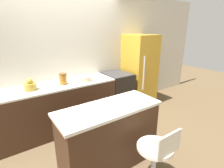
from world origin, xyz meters
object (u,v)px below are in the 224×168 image
at_px(stool_chair, 156,158).
at_px(kettle, 30,86).
at_px(refrigerator, 139,71).
at_px(mixing_bowl, 84,78).
at_px(oven_range, 117,92).

height_order(stool_chair, kettle, kettle).
bearing_deg(refrigerator, mixing_bowl, -178.33).
height_order(oven_range, mixing_bowl, mixing_bowl).
distance_m(oven_range, refrigerator, 0.79).
bearing_deg(oven_range, kettle, -178.52).
relative_size(refrigerator, stool_chair, 2.07).
bearing_deg(kettle, refrigerator, 1.01).
height_order(refrigerator, stool_chair, refrigerator).
bearing_deg(stool_chair, refrigerator, 51.73).
distance_m(stool_chair, mixing_bowl, 1.96).
relative_size(oven_range, stool_chair, 1.09).
xyz_separation_m(oven_range, kettle, (-1.81, -0.05, 0.54)).
distance_m(refrigerator, mixing_bowl, 1.51).
relative_size(refrigerator, kettle, 8.50).
bearing_deg(refrigerator, kettle, -178.99).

